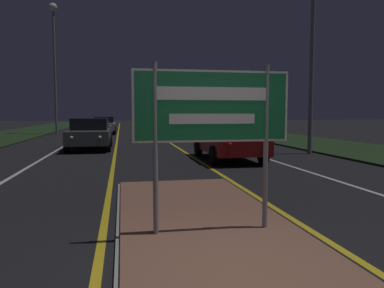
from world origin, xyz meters
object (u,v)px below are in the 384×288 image
Objects in this scene: car_receding_0 at (229,139)px; warning_sign at (283,115)px; car_receding_1 at (245,130)px; car_approaching_1 at (104,125)px; highway_sign at (212,113)px; streetlight_left_far at (54,44)px; car_approaching_0 at (90,133)px.

warning_sign is (6.75, 10.29, 0.82)m from car_receding_0.
car_receding_1 reaches higher than car_approaching_1.
streetlight_left_far is at bearing 103.49° from highway_sign.
highway_sign is 26.53m from car_approaching_1.
warning_sign is (9.41, 18.54, -0.15)m from highway_sign.
warning_sign reaches higher than highway_sign.
car_approaching_1 is at bearing 95.65° from highway_sign.
car_approaching_0 is at bearing 136.27° from car_receding_0.
car_receding_0 is (8.99, -18.17, -6.37)m from streetlight_left_far.
car_approaching_0 is at bearing -74.44° from streetlight_left_far.
warning_sign is (12.11, 5.16, 0.82)m from car_approaching_0.
car_receding_1 is 4.73m from warning_sign.
car_receding_0 is (2.65, 8.25, -0.97)m from highway_sign.
streetlight_left_far reaches higher than warning_sign.
streetlight_left_far reaches higher than car_receding_0.
highway_sign reaches higher than car_receding_0.
highway_sign is at bearing -110.23° from car_receding_1.
highway_sign is 27.71m from streetlight_left_far.
streetlight_left_far is 2.27× the size of car_approaching_1.
warning_sign is at bearing 56.71° from car_receding_0.
car_approaching_1 is at bearing -0.68° from streetlight_left_far.
car_receding_1 is at bearing -141.51° from warning_sign.
car_approaching_0 is (-5.36, 5.13, -0.00)m from car_receding_0.
streetlight_left_far is 4.07× the size of warning_sign.
car_approaching_1 is 14.37m from warning_sign.
car_approaching_0 reaches higher than car_receding_1.
car_approaching_0 is at bearing -156.94° from warning_sign.
streetlight_left_far is at bearing 116.32° from car_receding_0.
streetlight_left_far reaches higher than highway_sign.
streetlight_left_far reaches higher than car_receding_1.
car_receding_1 is 8.77m from car_approaching_0.
streetlight_left_far is 2.16× the size of car_receding_1.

